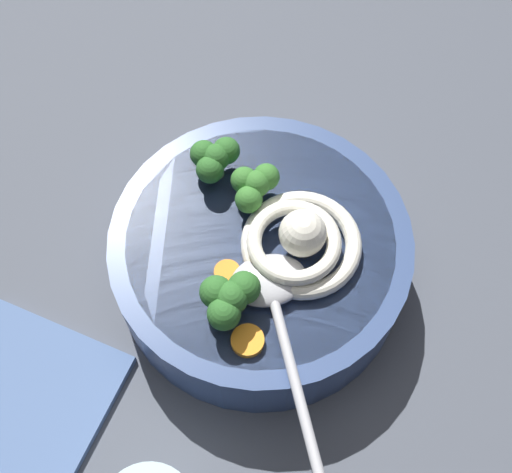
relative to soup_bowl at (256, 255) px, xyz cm
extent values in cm
cube|color=#474C56|center=(-1.76, 0.41, -5.56)|extent=(107.55, 107.55, 4.07)
cylinder|color=#334775|center=(0.00, 0.00, -0.11)|extent=(25.01, 25.01, 6.82)
cylinder|color=olive|center=(0.00, 0.00, 0.16)|extent=(22.01, 22.01, 6.28)
torus|color=silver|center=(-0.62, 3.70, 3.97)|extent=(9.69, 9.69, 1.34)
torus|color=silver|center=(0.01, 3.28, 5.04)|extent=(10.39, 10.39, 1.20)
sphere|color=silver|center=(-0.62, 3.70, 5.71)|extent=(3.76, 3.76, 3.76)
ellipsoid|color=#B7B7BC|center=(3.46, 2.69, 4.10)|extent=(7.16, 7.44, 1.60)
cylinder|color=#B7B7BC|center=(9.38, 7.29, 4.10)|extent=(12.33, 9.84, 0.80)
cylinder|color=#7A9E60|center=(6.65, 1.12, 3.99)|extent=(1.29, 1.29, 1.38)
sphere|color=#2D6628|center=(6.65, 1.12, 5.95)|extent=(2.53, 2.53, 2.53)
sphere|color=#2D6628|center=(7.92, 1.12, 5.72)|extent=(2.53, 2.53, 2.53)
sphere|color=#2D6628|center=(5.50, 1.58, 5.83)|extent=(2.53, 2.53, 2.53)
sphere|color=#2D6628|center=(6.65, -0.14, 5.76)|extent=(2.53, 2.53, 2.53)
cylinder|color=#7A9E60|center=(-3.26, -1.48, 3.91)|extent=(1.13, 1.13, 1.21)
sphere|color=#38752D|center=(-3.26, -1.48, 5.62)|extent=(2.22, 2.22, 2.22)
sphere|color=#38752D|center=(-2.15, -1.48, 5.42)|extent=(2.22, 2.22, 2.22)
sphere|color=#38752D|center=(-4.27, -1.07, 5.52)|extent=(2.22, 2.22, 2.22)
sphere|color=#38752D|center=(-3.26, -2.59, 5.46)|extent=(2.22, 2.22, 2.22)
cylinder|color=#7A9E60|center=(-4.13, -5.57, 3.93)|extent=(1.18, 1.18, 1.26)
sphere|color=#2D6628|center=(-4.13, -5.57, 5.72)|extent=(2.32, 2.32, 2.32)
sphere|color=#2D6628|center=(-2.97, -5.57, 5.51)|extent=(2.32, 2.32, 2.32)
sphere|color=#2D6628|center=(-5.18, -5.15, 5.62)|extent=(2.32, 2.32, 2.32)
sphere|color=#2D6628|center=(-4.13, -6.73, 5.55)|extent=(2.32, 2.32, 2.32)
cylinder|color=orange|center=(3.98, -0.64, 3.55)|extent=(2.09, 2.09, 0.50)
cylinder|color=orange|center=(8.40, 3.23, 3.62)|extent=(2.51, 2.51, 0.64)
cube|color=#4C6693|center=(19.99, -12.18, -3.13)|extent=(16.58, 14.07, 0.80)
camera|label=1|loc=(22.89, 10.67, 50.37)|focal=46.12mm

